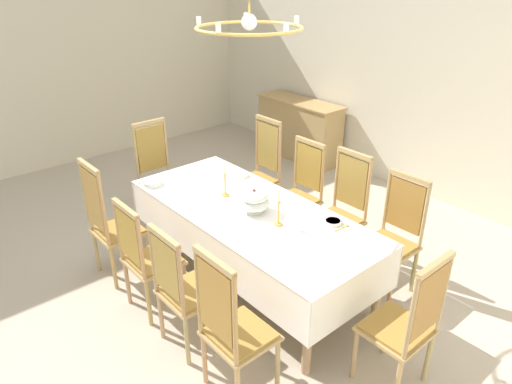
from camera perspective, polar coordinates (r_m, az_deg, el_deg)
The scene contains 25 objects.
ground at distance 4.55m, azimuth -2.55°, elevation -11.81°, with size 8.19×6.27×0.04m, color #B9AA95.
back_wall at distance 6.20m, azimuth 21.39°, elevation 12.61°, with size 8.19×0.08×3.02m, color beige.
left_wall at distance 7.42m, azimuth -23.74°, elevation 14.19°, with size 0.08×6.27×3.02m, color beige.
dining_table at distance 4.25m, azimuth -0.69°, elevation -3.02°, with size 2.47×1.04×0.78m.
tablecloth at distance 4.26m, azimuth -0.69°, elevation -3.38°, with size 2.49×1.06×0.41m.
chair_south_a at distance 4.58m, azimuth -17.28°, elevation -3.46°, with size 0.44×0.42×1.21m.
chair_north_a at distance 5.47m, azimuth 0.53°, elevation 2.66°, with size 0.44×0.42×1.20m.
chair_south_b at distance 4.10m, azimuth -13.21°, elevation -7.50°, with size 0.44×0.42×1.06m.
chair_north_b at distance 5.05m, azimuth 5.35°, elevation 0.11°, with size 0.44×0.42×1.11m.
chair_south_c at distance 3.67m, azimuth -8.82°, elevation -11.35°, with size 0.44×0.42×1.08m.
chair_north_c at distance 4.71m, azimuth 10.39°, elevation -2.05°, with size 0.44×0.42×1.16m.
chair_south_d at distance 3.26m, azimuth -2.97°, elevation -15.93°, with size 0.44×0.42×1.19m.
chair_north_d at distance 4.42m, azimuth 16.39°, elevation -4.96°, with size 0.44×0.42×1.12m.
chair_head_west at distance 5.53m, azimuth -11.74°, elevation 2.30°, with size 0.42×0.44×1.18m.
chair_head_east at distance 3.46m, azimuth 17.78°, elevation -14.87°, with size 0.42×0.44×1.13m.
soup_tureen at distance 4.12m, azimuth -0.23°, elevation -1.06°, with size 0.27×0.27×0.22m.
candlestick_west at distance 4.41m, azimuth -3.77°, elevation 1.11°, with size 0.07×0.07×0.33m.
candlestick_east at distance 3.91m, azimuth 2.76°, elevation -2.34°, with size 0.07×0.07×0.33m.
bowl_near_left at distance 4.04m, azimuth 9.33°, elevation -3.55°, with size 0.15×0.15×0.03m.
bowl_near_right at distance 4.76m, azimuth -12.48°, elevation 1.08°, with size 0.18×0.18×0.04m.
bowl_far_left at distance 4.85m, azimuth -1.73°, elevation 2.09°, with size 0.14×0.14×0.03m.
spoon_primary at distance 4.00m, azimuth 10.73°, elevation -4.12°, with size 0.03×0.18×0.01m.
spoon_secondary at distance 4.88m, azimuth -12.89°, elevation 1.41°, with size 0.03×0.18×0.01m.
sideboard at distance 7.36m, azimuth 5.25°, elevation 7.62°, with size 1.44×0.48×0.90m.
chandelier at distance 3.74m, azimuth -0.83°, elevation 19.41°, with size 0.83×0.82×0.66m.
Camera 1 is at (2.84, -2.19, 2.77)m, focal length 32.97 mm.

